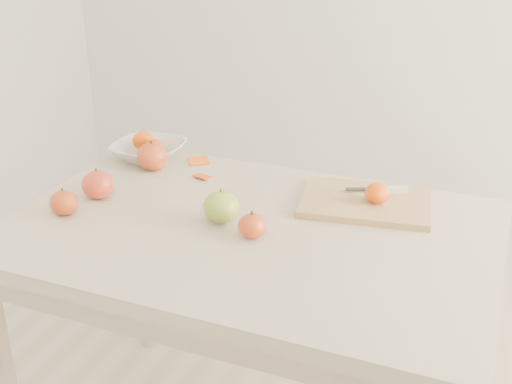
% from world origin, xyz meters
% --- Properties ---
extents(table, '(1.20, 0.80, 0.75)m').
position_xyz_m(table, '(0.00, 0.00, 0.65)').
color(table, beige).
rests_on(table, ground).
extents(cutting_board, '(0.37, 0.29, 0.02)m').
position_xyz_m(cutting_board, '(0.24, 0.23, 0.76)').
color(cutting_board, tan).
rests_on(cutting_board, table).
extents(board_tangerine, '(0.06, 0.06, 0.05)m').
position_xyz_m(board_tangerine, '(0.27, 0.22, 0.80)').
color(board_tangerine, '#E45D08').
rests_on(board_tangerine, cutting_board).
extents(fruit_bowl, '(0.22, 0.22, 0.05)m').
position_xyz_m(fruit_bowl, '(-0.47, 0.30, 0.78)').
color(fruit_bowl, white).
rests_on(fruit_bowl, table).
extents(bowl_tangerine_near, '(0.07, 0.07, 0.06)m').
position_xyz_m(bowl_tangerine_near, '(-0.49, 0.31, 0.80)').
color(bowl_tangerine_near, '#DD4307').
rests_on(bowl_tangerine_near, fruit_bowl).
extents(bowl_tangerine_far, '(0.06, 0.06, 0.05)m').
position_xyz_m(bowl_tangerine_far, '(-0.44, 0.29, 0.80)').
color(bowl_tangerine_far, '#CA4C07').
rests_on(bowl_tangerine_far, fruit_bowl).
extents(orange_peel_a, '(0.07, 0.07, 0.01)m').
position_xyz_m(orange_peel_a, '(-0.31, 0.33, 0.75)').
color(orange_peel_a, '#DA550F').
rests_on(orange_peel_a, table).
extents(orange_peel_b, '(0.05, 0.05, 0.01)m').
position_xyz_m(orange_peel_b, '(-0.24, 0.23, 0.75)').
color(orange_peel_b, '#D24E0E').
rests_on(orange_peel_b, table).
extents(paring_knife, '(0.16, 0.08, 0.01)m').
position_xyz_m(paring_knife, '(0.29, 0.30, 0.78)').
color(paring_knife, silver).
rests_on(paring_knife, cutting_board).
extents(apple_green, '(0.09, 0.09, 0.08)m').
position_xyz_m(apple_green, '(-0.07, -0.01, 0.79)').
color(apple_green, olive).
rests_on(apple_green, table).
extents(apple_red_a, '(0.09, 0.09, 0.08)m').
position_xyz_m(apple_red_a, '(-0.41, 0.23, 0.79)').
color(apple_red_a, '#951307').
rests_on(apple_red_a, table).
extents(apple_red_b, '(0.07, 0.07, 0.06)m').
position_xyz_m(apple_red_b, '(-0.46, -0.12, 0.78)').
color(apple_red_b, maroon).
rests_on(apple_red_b, table).
extents(apple_red_d, '(0.09, 0.09, 0.08)m').
position_xyz_m(apple_red_d, '(-0.44, -0.00, 0.79)').
color(apple_red_d, maroon).
rests_on(apple_red_d, table).
extents(apple_red_e, '(0.07, 0.07, 0.06)m').
position_xyz_m(apple_red_e, '(0.03, -0.05, 0.78)').
color(apple_red_e, '#A62110').
rests_on(apple_red_e, table).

